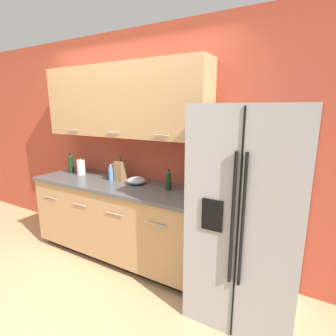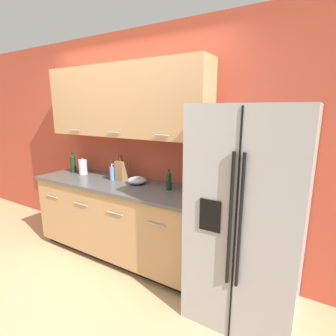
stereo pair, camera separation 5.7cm
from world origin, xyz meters
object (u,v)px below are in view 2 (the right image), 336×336
at_px(refrigerator, 250,214).
at_px(steel_canister, 83,167).
at_px(knife_block, 121,170).
at_px(wine_bottle, 73,163).
at_px(soap_dispenser, 112,173).
at_px(oil_bottle, 169,180).
at_px(mixing_bowl, 137,180).

bearing_deg(refrigerator, steel_canister, 175.98).
distance_m(knife_block, wine_bottle, 0.81).
xyz_separation_m(refrigerator, soap_dispenser, (-1.63, 0.12, 0.11)).
height_order(knife_block, wine_bottle, knife_block).
bearing_deg(soap_dispenser, knife_block, 35.44).
height_order(soap_dispenser, steel_canister, steel_canister).
height_order(knife_block, soap_dispenser, knife_block).
xyz_separation_m(soap_dispenser, oil_bottle, (0.76, 0.03, 0.02)).
relative_size(oil_bottle, steel_canister, 1.06).
height_order(refrigerator, oil_bottle, refrigerator).
xyz_separation_m(refrigerator, knife_block, (-1.54, 0.19, 0.14)).
distance_m(oil_bottle, steel_canister, 1.29).
bearing_deg(knife_block, oil_bottle, -3.15).
bearing_deg(soap_dispenser, oil_bottle, 2.03).
relative_size(oil_bottle, mixing_bowl, 1.02).
height_order(refrigerator, soap_dispenser, refrigerator).
bearing_deg(soap_dispenser, mixing_bowl, 5.99).
height_order(refrigerator, mixing_bowl, refrigerator).
bearing_deg(steel_canister, soap_dispenser, -3.02).
relative_size(refrigerator, steel_canister, 8.59).
bearing_deg(mixing_bowl, wine_bottle, -179.83).
distance_m(wine_bottle, mixing_bowl, 1.06).
xyz_separation_m(knife_block, oil_bottle, (0.67, -0.04, -0.02)).
distance_m(soap_dispenser, oil_bottle, 0.76).
distance_m(refrigerator, wine_bottle, 2.36).
xyz_separation_m(refrigerator, oil_bottle, (-0.87, 0.15, 0.12)).
xyz_separation_m(steel_canister, mixing_bowl, (0.86, 0.01, -0.06)).
height_order(soap_dispenser, mixing_bowl, soap_dispenser).
xyz_separation_m(soap_dispenser, mixing_bowl, (0.34, 0.04, -0.04)).
bearing_deg(oil_bottle, soap_dispenser, -177.97).
xyz_separation_m(wine_bottle, oil_bottle, (1.48, -0.01, -0.02)).
bearing_deg(refrigerator, soap_dispenser, 175.66).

